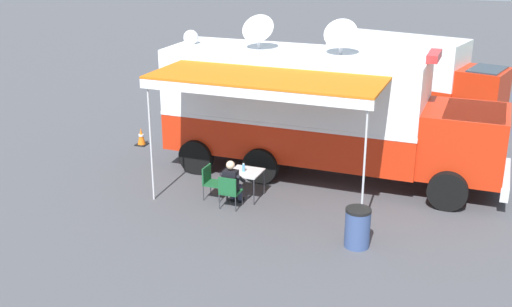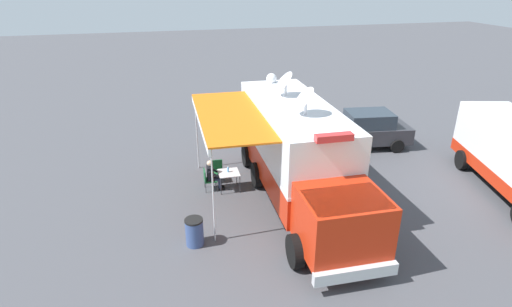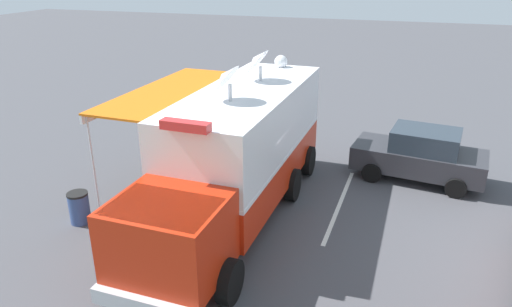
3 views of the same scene
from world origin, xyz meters
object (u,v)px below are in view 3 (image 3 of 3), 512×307
at_px(command_truck, 237,150).
at_px(traffic_cone, 303,137).
at_px(trash_bin, 79,208).
at_px(car_behind_truck, 420,155).
at_px(seated_responder, 172,160).
at_px(folding_chair_beside_table, 189,157).
at_px(folding_table, 186,164).
at_px(folding_chair_at_table, 167,163).
at_px(water_bottle, 186,158).

xyz_separation_m(command_truck, traffic_cone, (-0.58, -6.05, -1.67)).
bearing_deg(trash_bin, car_behind_truck, -146.70).
bearing_deg(seated_responder, folding_chair_beside_table, -111.89).
height_order(folding_table, car_behind_truck, car_behind_truck).
height_order(command_truck, folding_chair_beside_table, command_truck).
height_order(folding_chair_at_table, car_behind_truck, car_behind_truck).
bearing_deg(folding_table, folding_chair_beside_table, -69.00).
distance_m(folding_table, water_bottle, 0.17).
xyz_separation_m(seated_responder, trash_bin, (1.11, 3.41, -0.20)).
distance_m(folding_chair_beside_table, trash_bin, 4.35).
relative_size(folding_chair_beside_table, trash_bin, 0.96).
bearing_deg(trash_bin, folding_chair_at_table, -105.11).
relative_size(folding_chair_beside_table, traffic_cone, 1.50).
distance_m(water_bottle, seated_responder, 0.63).
relative_size(folding_table, traffic_cone, 1.42).
bearing_deg(command_truck, car_behind_truck, -141.27).
relative_size(folding_chair_beside_table, seated_responder, 0.70).
distance_m(command_truck, trash_bin, 4.69).
relative_size(water_bottle, traffic_cone, 0.39).
relative_size(folding_table, folding_chair_beside_table, 0.95).
xyz_separation_m(folding_chair_at_table, folding_chair_beside_table, (-0.47, -0.70, 0.00)).
bearing_deg(seated_responder, folding_chair_at_table, -1.74).
relative_size(command_truck, folding_table, 11.60).
bearing_deg(water_bottle, folding_table, 100.76).
xyz_separation_m(folding_chair_at_table, seated_responder, (-0.19, 0.01, 0.14)).
xyz_separation_m(water_bottle, folding_chair_beside_table, (0.32, -0.79, -0.32)).
distance_m(command_truck, folding_table, 2.95).
distance_m(water_bottle, trash_bin, 3.76).
height_order(folding_chair_beside_table, seated_responder, seated_responder).
relative_size(water_bottle, folding_chair_at_table, 0.26).
distance_m(traffic_cone, car_behind_truck, 4.89).
relative_size(seated_responder, trash_bin, 1.37).
relative_size(folding_chair_at_table, folding_chair_beside_table, 1.00).
bearing_deg(water_bottle, folding_chair_beside_table, -68.31).
bearing_deg(traffic_cone, folding_chair_beside_table, 50.26).
height_order(folding_chair_at_table, traffic_cone, folding_chair_at_table).
bearing_deg(traffic_cone, command_truck, 84.56).
height_order(seated_responder, traffic_cone, seated_responder).
xyz_separation_m(folding_table, car_behind_truck, (-7.27, -2.64, 0.21)).
height_order(folding_chair_at_table, folding_chair_beside_table, same).
distance_m(folding_chair_at_table, folding_chair_beside_table, 0.85).
xyz_separation_m(folding_table, folding_chair_at_table, (0.80, -0.15, -0.16)).
xyz_separation_m(folding_table, trash_bin, (1.72, 3.27, -0.22)).
bearing_deg(car_behind_truck, command_truck, 38.73).
relative_size(seated_responder, traffic_cone, 2.16).
bearing_deg(water_bottle, seated_responder, -8.05).
height_order(folding_table, folding_chair_at_table, folding_chair_at_table).
height_order(command_truck, seated_responder, command_truck).
distance_m(trash_bin, car_behind_truck, 10.77).
bearing_deg(seated_responder, trash_bin, 71.95).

